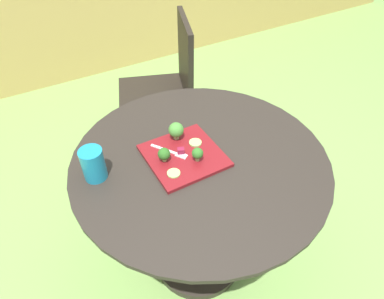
# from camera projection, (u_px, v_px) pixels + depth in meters

# --- Properties ---
(ground_plane) EXTENTS (12.00, 12.00, 0.00)m
(ground_plane) POSITION_uv_depth(u_px,v_px,m) (198.00, 258.00, 1.78)
(ground_plane) COLOR #70994C
(patio_table) EXTENTS (0.98, 0.98, 0.73)m
(patio_table) POSITION_uv_depth(u_px,v_px,m) (199.00, 198.00, 1.44)
(patio_table) COLOR #28231E
(patio_table) RESTS_ON ground_plane
(patio_chair) EXTENTS (0.56, 0.56, 0.90)m
(patio_chair) POSITION_uv_depth(u_px,v_px,m) (168.00, 81.00, 2.08)
(patio_chair) COLOR black
(patio_chair) RESTS_ON ground_plane
(salad_plate) EXTENTS (0.27, 0.27, 0.01)m
(salad_plate) POSITION_uv_depth(u_px,v_px,m) (184.00, 156.00, 1.28)
(salad_plate) COLOR maroon
(salad_plate) RESTS_ON patio_table
(drinking_glass) EXTENTS (0.08, 0.08, 0.12)m
(drinking_glass) POSITION_uv_depth(u_px,v_px,m) (94.00, 166.00, 1.17)
(drinking_glass) COLOR teal
(drinking_glass) RESTS_ON patio_table
(fork) EXTENTS (0.10, 0.14, 0.00)m
(fork) POSITION_uv_depth(u_px,v_px,m) (172.00, 152.00, 1.28)
(fork) COLOR silver
(fork) RESTS_ON salad_plate
(broccoli_floret_0) EXTENTS (0.05, 0.05, 0.06)m
(broccoli_floret_0) POSITION_uv_depth(u_px,v_px,m) (164.00, 154.00, 1.23)
(broccoli_floret_0) COLOR #99B770
(broccoli_floret_0) RESTS_ON salad_plate
(broccoli_floret_1) EXTENTS (0.04, 0.04, 0.06)m
(broccoli_floret_1) POSITION_uv_depth(u_px,v_px,m) (198.00, 153.00, 1.23)
(broccoli_floret_1) COLOR #99B770
(broccoli_floret_1) RESTS_ON salad_plate
(broccoli_floret_2) EXTENTS (0.06, 0.06, 0.07)m
(broccoli_floret_2) POSITION_uv_depth(u_px,v_px,m) (176.00, 130.00, 1.32)
(broccoli_floret_2) COLOR #99B770
(broccoli_floret_2) RESTS_ON salad_plate
(cucumber_slice_0) EXTENTS (0.05, 0.05, 0.01)m
(cucumber_slice_0) POSITION_uv_depth(u_px,v_px,m) (174.00, 173.00, 1.20)
(cucumber_slice_0) COLOR #8EB766
(cucumber_slice_0) RESTS_ON salad_plate
(cucumber_slice_1) EXTENTS (0.05, 0.05, 0.01)m
(cucumber_slice_1) POSITION_uv_depth(u_px,v_px,m) (195.00, 143.00, 1.32)
(cucumber_slice_1) COLOR #8EB766
(cucumber_slice_1) RESTS_ON salad_plate
(beet_chunk_0) EXTENTS (0.03, 0.03, 0.03)m
(beet_chunk_0) POSITION_uv_depth(u_px,v_px,m) (181.00, 151.00, 1.27)
(beet_chunk_0) COLOR maroon
(beet_chunk_0) RESTS_ON salad_plate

